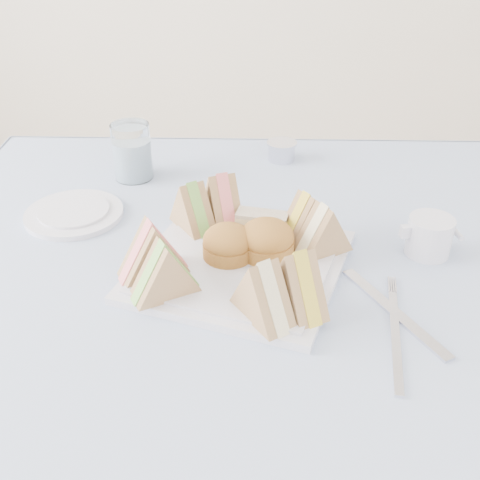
{
  "coord_description": "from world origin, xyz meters",
  "views": [
    {
      "loc": [
        0.02,
        -0.7,
        1.25
      ],
      "look_at": [
        0.0,
        0.02,
        0.8
      ],
      "focal_mm": 45.0,
      "sensor_mm": 36.0,
      "label": 1
    }
  ],
  "objects_px": {
    "table": "(239,451)",
    "water_glass": "(132,152)",
    "creamer_jug": "(429,236)",
    "serving_plate": "(240,266)"
  },
  "relations": [
    {
      "from": "table",
      "to": "water_glass",
      "type": "height_order",
      "value": "water_glass"
    },
    {
      "from": "table",
      "to": "water_glass",
      "type": "bearing_deg",
      "value": 122.9
    },
    {
      "from": "creamer_jug",
      "to": "water_glass",
      "type": "bearing_deg",
      "value": 143.13
    },
    {
      "from": "creamer_jug",
      "to": "table",
      "type": "bearing_deg",
      "value": -175.83
    },
    {
      "from": "table",
      "to": "serving_plate",
      "type": "xyz_separation_m",
      "value": [
        0.0,
        0.02,
        0.38
      ]
    },
    {
      "from": "serving_plate",
      "to": "water_glass",
      "type": "bearing_deg",
      "value": 143.26
    },
    {
      "from": "serving_plate",
      "to": "creamer_jug",
      "type": "relative_size",
      "value": 4.19
    },
    {
      "from": "serving_plate",
      "to": "water_glass",
      "type": "relative_size",
      "value": 2.7
    },
    {
      "from": "table",
      "to": "creamer_jug",
      "type": "distance_m",
      "value": 0.5
    },
    {
      "from": "table",
      "to": "serving_plate",
      "type": "height_order",
      "value": "serving_plate"
    }
  ]
}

